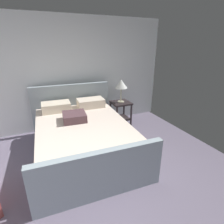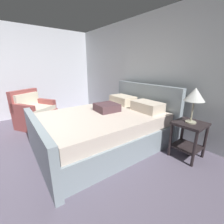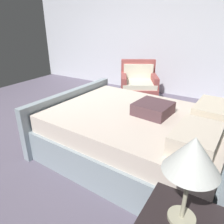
% 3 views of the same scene
% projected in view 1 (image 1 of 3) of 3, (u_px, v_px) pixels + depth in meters
% --- Properties ---
extents(wall_back, '(5.29, 0.12, 2.51)m').
position_uv_depth(wall_back, '(55.00, 75.00, 4.00)').
color(wall_back, silver).
rests_on(wall_back, ground).
extents(bed, '(1.85, 2.39, 1.08)m').
position_uv_depth(bed, '(82.00, 136.00, 3.30)').
color(bed, '#95A5AD').
rests_on(bed, ground).
extents(nightstand_right, '(0.44, 0.44, 0.60)m').
position_uv_depth(nightstand_right, '(121.00, 110.00, 4.39)').
color(nightstand_right, '#292122').
rests_on(nightstand_right, ground).
extents(table_lamp_right, '(0.29, 0.29, 0.54)m').
position_uv_depth(table_lamp_right, '(121.00, 84.00, 4.17)').
color(table_lamp_right, '#B7B293').
rests_on(table_lamp_right, nightstand_right).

